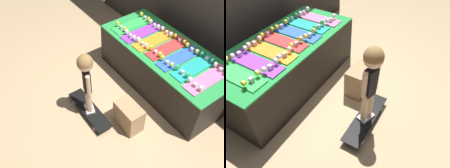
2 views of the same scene
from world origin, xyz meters
The scene contains 12 objects.
ground_plane centered at (0.00, 0.00, 0.00)m, with size 16.00×16.00×0.00m, color tan.
display_rack centered at (0.00, 0.50, 0.32)m, with size 1.92×0.83×0.63m.
skateboard_green_on_rack centered at (-0.69, 0.49, 0.65)m, with size 0.19×0.67×0.09m.
skateboard_purple_on_rack centered at (-0.46, 0.47, 0.65)m, with size 0.19×0.67×0.09m.
skateboard_orange_on_rack centered at (-0.23, 0.49, 0.65)m, with size 0.19×0.67×0.09m.
skateboard_red_on_rack centered at (0.00, 0.52, 0.65)m, with size 0.19×0.67×0.09m.
skateboard_blue_on_rack centered at (0.23, 0.50, 0.65)m, with size 0.19×0.67×0.09m.
skateboard_teal_on_rack centered at (0.46, 0.53, 0.65)m, with size 0.19×0.67×0.09m.
skateboard_pink_on_rack centered at (0.69, 0.49, 0.65)m, with size 0.19×0.67×0.09m.
skateboard_on_floor centered at (-0.11, -0.67, 0.08)m, with size 0.79×0.20×0.09m.
child centered at (-0.11, -0.67, 0.73)m, with size 0.21×0.19×0.91m.
storage_box centered at (0.33, -0.36, 0.18)m, with size 0.37×0.22×0.36m.
Camera 1 is at (1.81, -1.66, 2.81)m, focal length 42.00 mm.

